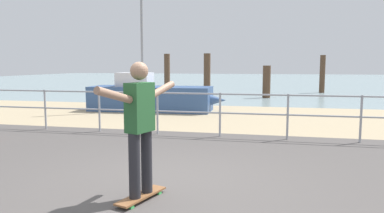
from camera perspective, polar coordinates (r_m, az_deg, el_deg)
beach_strip at (r=12.02m, az=5.50°, el=-1.61°), size 24.00×6.00×0.04m
sea_surface at (r=39.87m, az=10.52°, el=4.01°), size 72.00×50.00×0.04m
railing_fence at (r=8.90m, az=-5.39°, el=0.04°), size 12.26×0.05×1.05m
sailboat at (r=13.42m, az=-5.76°, el=1.48°), size 4.98×1.53×5.10m
skateboard at (r=4.76m, az=-7.88°, el=-13.59°), size 0.43×0.82×0.08m
skateboarder at (r=4.52m, az=-8.07°, el=-2.22°), size 0.52×1.41×1.65m
groyne_post_0 at (r=23.50m, az=-3.89°, el=5.28°), size 0.37×0.37×2.36m
groyne_post_1 at (r=19.76m, az=2.35°, el=4.93°), size 0.36×0.36×2.28m
groyne_post_2 at (r=18.89m, az=11.48°, el=3.76°), size 0.39×0.39×1.64m
groyne_post_3 at (r=23.14m, az=19.55°, el=4.75°), size 0.31×0.31×2.24m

